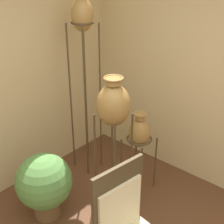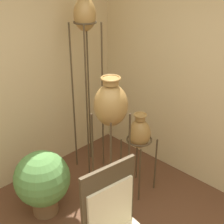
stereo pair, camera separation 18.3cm
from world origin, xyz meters
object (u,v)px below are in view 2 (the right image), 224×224
object	(u,v)px
vase_stand_tall	(85,24)
vase_stand_medium	(111,107)
vase_stand_short	(139,135)
potted_plant	(42,181)

from	to	relation	value
vase_stand_tall	vase_stand_medium	xyz separation A→B (m)	(-0.40, -0.79, -0.60)
vase_stand_tall	vase_stand_medium	bearing A→B (deg)	-116.74
vase_stand_medium	vase_stand_short	size ratio (longest dim) A/B	1.55
vase_stand_tall	potted_plant	world-z (taller)	vase_stand_tall
vase_stand_tall	vase_stand_medium	distance (m)	1.07
potted_plant	vase_stand_medium	bearing A→B (deg)	-43.21
vase_stand_tall	vase_stand_short	distance (m)	1.35
vase_stand_tall	potted_plant	bearing A→B (deg)	-161.86
vase_stand_tall	vase_stand_medium	world-z (taller)	vase_stand_tall
vase_stand_short	potted_plant	bearing A→B (deg)	155.13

